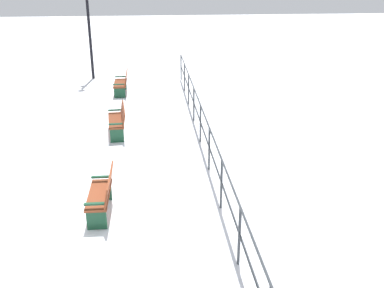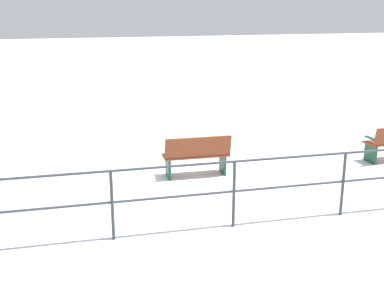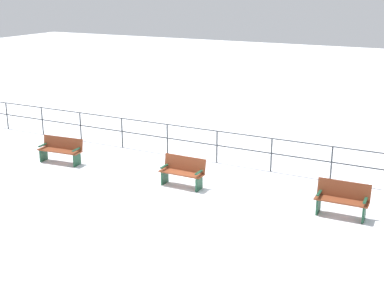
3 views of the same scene
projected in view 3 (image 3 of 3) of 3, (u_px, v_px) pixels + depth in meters
The scene contains 5 objects.
ground_plane at pixel (181, 187), 15.88m from camera, with size 80.00×80.00×0.00m, color white.
bench_second at pixel (61, 150), 17.97m from camera, with size 0.63×1.60×0.87m.
bench_third at pixel (183, 171), 15.86m from camera, with size 0.50×1.38×0.90m.
bench_fourth at pixel (342, 199), 13.79m from camera, with size 0.52×1.39×0.92m.
waterfront_railing at pixel (217, 141), 17.87m from camera, with size 0.05×23.31×1.14m.
Camera 3 is at (13.03, 7.06, 5.87)m, focal length 49.40 mm.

